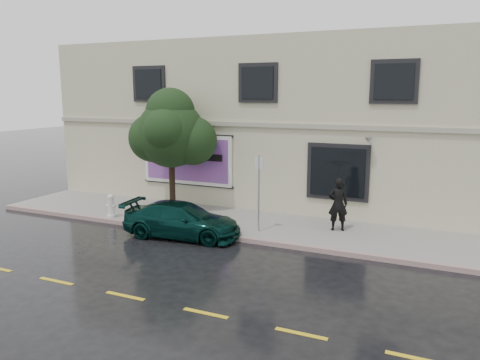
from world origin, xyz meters
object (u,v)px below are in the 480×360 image
at_px(car, 182,220).
at_px(street_tree, 171,134).
at_px(pedestrian, 338,204).
at_px(fire_hydrant, 111,206).

xyz_separation_m(car, street_tree, (-1.97, 2.55, 2.64)).
height_order(pedestrian, fire_hydrant, pedestrian).
bearing_deg(street_tree, fire_hydrant, -129.20).
distance_m(car, street_tree, 4.17).
relative_size(car, street_tree, 0.91).
height_order(car, street_tree, street_tree).
height_order(car, pedestrian, pedestrian).
relative_size(pedestrian, fire_hydrant, 2.08).
bearing_deg(car, pedestrian, -68.81).
distance_m(car, fire_hydrant, 3.58).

